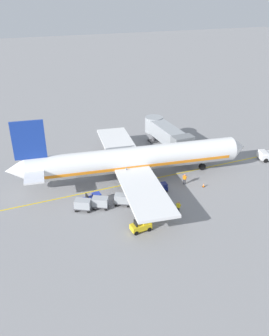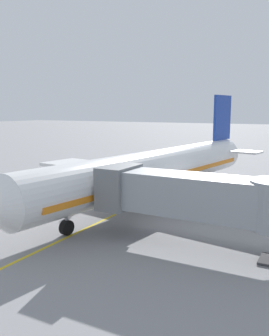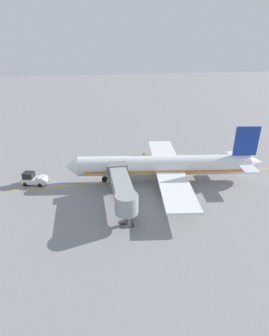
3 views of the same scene
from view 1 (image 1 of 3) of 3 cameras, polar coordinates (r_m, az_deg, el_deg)
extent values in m
plane|color=gray|center=(52.94, 1.75, -2.07)|extent=(400.00, 400.00, 0.00)
cube|color=gold|center=(52.93, 1.75, -2.06)|extent=(0.24, 80.00, 0.01)
cylinder|color=white|center=(52.11, 0.17, 1.52)|extent=(8.43, 32.19, 3.70)
cube|color=orange|center=(52.31, 0.17, 1.06)|extent=(8.09, 29.67, 0.44)
cone|color=white|center=(58.47, 16.74, 3.27)|extent=(3.94, 2.91, 3.63)
cone|color=white|center=(50.92, -19.15, -0.37)|extent=(3.53, 3.24, 3.14)
cube|color=black|center=(57.35, 15.26, 3.70)|extent=(2.91, 1.50, 0.60)
cube|color=white|center=(52.18, -0.90, 0.76)|extent=(30.44, 9.62, 0.36)
cylinder|color=gray|center=(57.71, -1.40, 2.08)|extent=(2.45, 3.46, 2.00)
cylinder|color=gray|center=(48.27, 1.58, -3.28)|extent=(2.45, 3.46, 2.00)
cube|color=#193899|center=(48.98, -17.12, 4.41)|extent=(0.97, 4.40, 5.50)
cube|color=white|center=(50.59, -16.28, 0.22)|extent=(10.28, 4.06, 0.24)
cylinder|color=black|center=(56.89, 11.15, 0.22)|extent=(0.61, 1.15, 1.10)
cylinder|color=gray|center=(56.22, 11.29, 1.63)|extent=(0.24, 0.24, 2.00)
cylinder|color=black|center=(54.93, -2.46, -0.28)|extent=(0.61, 1.15, 1.10)
cylinder|color=gray|center=(54.23, -2.49, 1.18)|extent=(0.24, 0.24, 2.00)
cylinder|color=black|center=(50.98, -1.36, -2.58)|extent=(0.61, 1.15, 1.10)
cylinder|color=gray|center=(50.23, -1.38, -1.05)|extent=(0.24, 0.24, 2.00)
cube|color=#93999E|center=(61.00, 5.59, 5.53)|extent=(11.51, 2.80, 2.60)
cube|color=slate|center=(57.04, 7.93, 3.82)|extent=(2.00, 3.50, 2.99)
cylinder|color=#93999E|center=(65.77, 3.22, 7.24)|extent=(3.36, 3.36, 2.86)
cylinder|color=#4C4C51|center=(66.62, 3.17, 5.31)|extent=(0.70, 0.70, 2.19)
cube|color=#38383A|center=(67.01, 3.15, 4.51)|extent=(1.80, 1.80, 0.16)
cube|color=silver|center=(62.64, 20.58, 2.45)|extent=(2.10, 1.58, 0.36)
cylinder|color=black|center=(62.37, 20.87, 1.20)|extent=(0.56, 0.87, 0.80)
cylinder|color=black|center=(63.86, 20.16, 1.93)|extent=(0.56, 0.87, 0.80)
cube|color=navy|center=(49.60, 3.99, -3.46)|extent=(1.44, 2.61, 0.70)
cube|color=navy|center=(49.54, 4.75, -2.76)|extent=(1.12, 1.15, 0.44)
cube|color=black|center=(49.04, 3.26, -2.91)|extent=(0.85, 0.24, 0.64)
cylinder|color=black|center=(49.31, 4.15, -2.78)|extent=(0.11, 0.27, 0.54)
cylinder|color=black|center=(50.49, 4.69, -3.35)|extent=(0.25, 0.58, 0.56)
cylinder|color=black|center=(49.63, 5.14, -3.95)|extent=(0.25, 0.58, 0.56)
cylinder|color=black|center=(49.93, 2.82, -3.66)|extent=(0.25, 0.58, 0.56)
cylinder|color=black|center=(49.07, 3.24, -4.27)|extent=(0.25, 0.58, 0.56)
cube|color=#1E339E|center=(47.35, -7.04, -5.23)|extent=(1.40, 2.59, 0.70)
cube|color=#1E339E|center=(47.25, -6.30, -4.45)|extent=(1.10, 1.13, 0.44)
cube|color=black|center=(46.81, -7.87, -4.74)|extent=(0.85, 0.23, 0.64)
cylinder|color=black|center=(47.04, -6.94, -4.53)|extent=(0.10, 0.27, 0.54)
cylinder|color=black|center=(48.22, -6.28, -5.03)|extent=(0.24, 0.57, 0.56)
cylinder|color=black|center=(47.36, -5.79, -5.65)|extent=(0.24, 0.57, 0.56)
cylinder|color=black|center=(47.73, -8.24, -5.52)|extent=(0.24, 0.57, 0.56)
cylinder|color=black|center=(46.87, -7.78, -6.16)|extent=(0.24, 0.57, 0.56)
cube|color=gold|center=(42.08, 1.05, -9.63)|extent=(1.31, 2.55, 0.70)
cube|color=gold|center=(42.00, 1.90, -8.76)|extent=(1.06, 1.09, 0.44)
cube|color=black|center=(41.44, 0.19, -9.14)|extent=(0.85, 0.20, 0.64)
cylinder|color=black|center=(41.74, 1.21, -8.87)|extent=(0.09, 0.27, 0.54)
cylinder|color=black|center=(42.99, 1.78, -9.31)|extent=(0.22, 0.57, 0.56)
cylinder|color=black|center=(42.23, 2.45, -10.10)|extent=(0.22, 0.57, 0.56)
cylinder|color=black|center=(42.37, -0.36, -9.92)|extent=(0.22, 0.57, 0.56)
cylinder|color=black|center=(41.60, 0.28, -10.73)|extent=(0.22, 0.57, 0.56)
cube|color=#4C4C51|center=(46.92, -1.98, -5.65)|extent=(2.23, 2.56, 0.12)
cube|color=#999EA3|center=(46.59, -2.00, -5.02)|extent=(2.11, 2.43, 1.10)
cylinder|color=#4C4C51|center=(46.75, -0.22, -5.78)|extent=(0.41, 0.64, 0.07)
cylinder|color=black|center=(47.40, -0.89, -5.61)|extent=(0.28, 0.37, 0.36)
cylinder|color=black|center=(46.48, -1.07, -6.34)|extent=(0.28, 0.37, 0.36)
cylinder|color=black|center=(47.62, -2.86, -5.47)|extent=(0.28, 0.37, 0.36)
cylinder|color=black|center=(46.71, -3.09, -6.19)|extent=(0.28, 0.37, 0.36)
cube|color=#4C4C51|center=(46.45, -5.67, -6.16)|extent=(2.23, 2.56, 0.12)
cube|color=#999EA3|center=(46.12, -5.70, -5.53)|extent=(2.11, 2.43, 1.10)
cylinder|color=#4C4C51|center=(46.19, -3.90, -6.31)|extent=(0.41, 0.64, 0.07)
cylinder|color=black|center=(46.87, -4.52, -6.12)|extent=(0.28, 0.37, 0.36)
cylinder|color=black|center=(45.97, -4.79, -6.86)|extent=(0.28, 0.37, 0.36)
cylinder|color=black|center=(47.20, -6.50, -5.96)|extent=(0.28, 0.37, 0.36)
cylinder|color=black|center=(46.30, -6.80, -6.70)|extent=(0.28, 0.37, 0.36)
cube|color=#4C4C51|center=(46.28, -8.50, -6.49)|extent=(2.23, 2.56, 0.12)
cube|color=#999EA3|center=(45.95, -8.55, -5.85)|extent=(2.11, 2.43, 1.10)
cylinder|color=#4C4C51|center=(45.95, -6.74, -6.65)|extent=(0.41, 0.64, 0.07)
cylinder|color=black|center=(46.66, -7.33, -6.45)|extent=(0.28, 0.37, 0.36)
cylinder|color=black|center=(45.77, -7.65, -7.20)|extent=(0.28, 0.37, 0.36)
cylinder|color=black|center=(47.06, -9.29, -6.28)|extent=(0.28, 0.37, 0.36)
cylinder|color=black|center=(46.18, -9.65, -7.02)|extent=(0.28, 0.37, 0.36)
cylinder|color=#232328|center=(45.60, 7.35, -6.95)|extent=(0.15, 0.15, 0.85)
cylinder|color=#232328|center=(45.65, 7.11, -6.89)|extent=(0.15, 0.15, 0.85)
cube|color=yellow|center=(45.23, 7.28, -6.16)|extent=(0.45, 0.43, 0.60)
cylinder|color=yellow|center=(45.19, 7.58, -6.29)|extent=(0.23, 0.21, 0.57)
cylinder|color=yellow|center=(45.32, 6.98, -6.14)|extent=(0.23, 0.21, 0.57)
sphere|color=tan|center=(45.00, 7.31, -5.70)|extent=(0.22, 0.22, 0.22)
cube|color=red|center=(44.99, 7.31, -5.68)|extent=(0.25, 0.23, 0.10)
cylinder|color=#232328|center=(52.24, 8.37, -2.26)|extent=(0.15, 0.15, 0.85)
cylinder|color=#232328|center=(52.27, 8.15, -2.23)|extent=(0.15, 0.15, 0.85)
cube|color=orange|center=(51.91, 8.31, -1.55)|extent=(0.43, 0.44, 0.60)
cylinder|color=orange|center=(51.90, 8.58, -1.64)|extent=(0.22, 0.23, 0.57)
cylinder|color=orange|center=(51.97, 8.04, -1.55)|extent=(0.22, 0.23, 0.57)
sphere|color=tan|center=(51.71, 8.35, -1.13)|extent=(0.22, 0.22, 0.22)
cube|color=red|center=(51.70, 8.35, -1.11)|extent=(0.24, 0.25, 0.10)
cylinder|color=#232328|center=(43.98, 3.77, -8.20)|extent=(0.15, 0.15, 0.85)
cylinder|color=#232328|center=(44.10, 3.59, -8.08)|extent=(0.15, 0.15, 0.85)
cube|color=orange|center=(43.62, 3.71, -7.36)|extent=(0.43, 0.33, 0.60)
cylinder|color=orange|center=(43.50, 3.93, -7.56)|extent=(0.24, 0.15, 0.57)
cylinder|color=orange|center=(43.80, 3.49, -7.27)|extent=(0.24, 0.15, 0.57)
sphere|color=#997051|center=(43.38, 3.73, -6.89)|extent=(0.22, 0.22, 0.22)
cube|color=red|center=(43.37, 3.73, -6.87)|extent=(0.28, 0.15, 0.10)
cube|color=black|center=(52.22, 11.36, -3.06)|extent=(0.36, 0.36, 0.04)
cone|color=orange|center=(52.07, 11.39, -2.78)|extent=(0.30, 0.30, 0.55)
cylinder|color=white|center=(52.06, 11.39, -2.75)|extent=(0.21, 0.21, 0.06)
camera|label=2|loc=(78.08, 17.59, 13.43)|focal=39.39mm
camera|label=3|loc=(92.80, -2.96, 25.95)|focal=28.46mm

